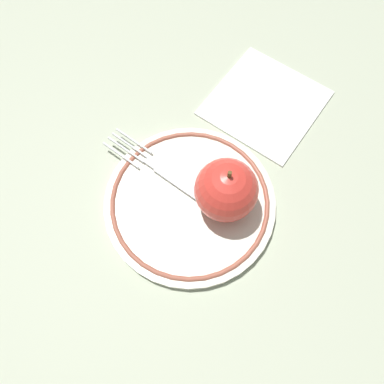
% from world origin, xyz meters
% --- Properties ---
extents(ground_plane, '(2.00, 2.00, 0.00)m').
position_xyz_m(ground_plane, '(0.00, 0.00, 0.00)').
color(ground_plane, '#A9B198').
extents(plate, '(0.21, 0.21, 0.01)m').
position_xyz_m(plate, '(-0.00, -0.00, 0.01)').
color(plate, silver).
rests_on(plate, ground_plane).
extents(apple_red_whole, '(0.07, 0.07, 0.08)m').
position_xyz_m(apple_red_whole, '(-0.03, -0.02, 0.05)').
color(apple_red_whole, red).
rests_on(apple_red_whole, plate).
extents(fork, '(0.17, 0.03, 0.00)m').
position_xyz_m(fork, '(0.05, -0.01, 0.02)').
color(fork, silver).
rests_on(fork, plate).
extents(napkin_folded, '(0.14, 0.15, 0.01)m').
position_xyz_m(napkin_folded, '(-0.00, -0.18, 0.00)').
color(napkin_folded, silver).
rests_on(napkin_folded, ground_plane).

